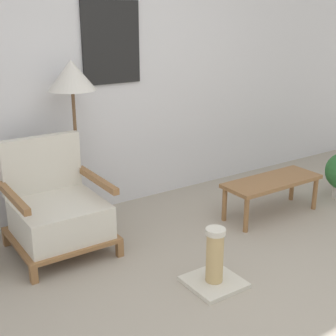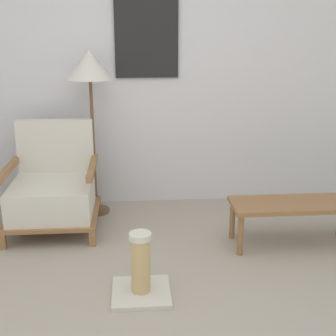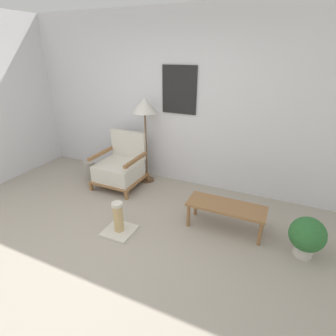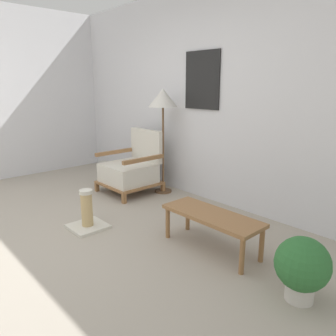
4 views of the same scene
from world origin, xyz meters
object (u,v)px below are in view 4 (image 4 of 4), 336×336
object	(u,v)px
armchair	(131,169)
coffee_table	(212,218)
floor_lamp	(163,102)
vase	(105,172)
scratching_post	(87,215)
potted_plant	(302,266)

from	to	relation	value
armchair	coffee_table	distance (m)	1.95
armchair	floor_lamp	world-z (taller)	floor_lamp
vase	scratching_post	xyz separation A→B (m)	(1.32, -1.04, -0.02)
armchair	potted_plant	bearing A→B (deg)	-11.66
armchair	coffee_table	world-z (taller)	armchair
coffee_table	potted_plant	distance (m)	0.93
potted_plant	vase	bearing A→B (deg)	171.37
potted_plant	scratching_post	bearing A→B (deg)	-166.29
armchair	potted_plant	size ratio (longest dim) A/B	1.83
vase	potted_plant	bearing A→B (deg)	-8.63
armchair	vase	distance (m)	0.65
armchair	scratching_post	xyz separation A→B (m)	(0.70, -1.09, -0.18)
coffee_table	potted_plant	world-z (taller)	potted_plant
floor_lamp	vase	world-z (taller)	floor_lamp
coffee_table	armchair	bearing A→B (deg)	166.07
coffee_table	potted_plant	xyz separation A→B (m)	(0.92, -0.11, -0.04)
coffee_table	vase	xyz separation A→B (m)	(-2.52, 0.41, -0.14)
coffee_table	vase	size ratio (longest dim) A/B	2.90
coffee_table	vase	bearing A→B (deg)	170.74
armchair	potted_plant	distance (m)	2.87
coffee_table	vase	world-z (taller)	coffee_table
vase	potted_plant	distance (m)	3.47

